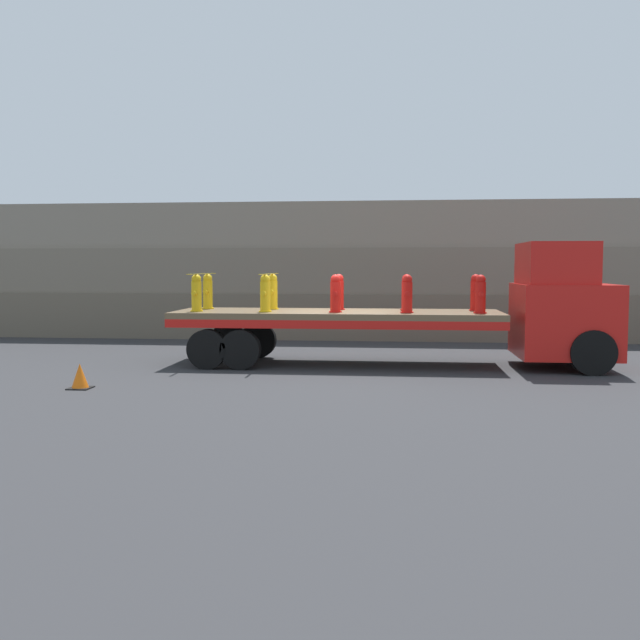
{
  "coord_description": "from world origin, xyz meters",
  "views": [
    {
      "loc": [
        1.46,
        -17.74,
        2.46
      ],
      "look_at": [
        -0.43,
        0.0,
        1.12
      ],
      "focal_mm": 40.0,
      "sensor_mm": 36.0,
      "label": 1
    }
  ],
  "objects_px": {
    "fire_hydrant_red_near_4": "(480,295)",
    "fire_hydrant_red_far_2": "(339,292)",
    "fire_hydrant_yellow_far_0": "(208,292)",
    "fire_hydrant_yellow_near_1": "(265,294)",
    "fire_hydrant_yellow_far_1": "(273,292)",
    "fire_hydrant_red_near_3": "(407,294)",
    "fire_hydrant_red_far_4": "(475,293)",
    "flatbed_trailer": "(310,322)",
    "fire_hydrant_red_far_3": "(406,293)",
    "truck_cab": "(566,307)",
    "traffic_cone": "(80,376)",
    "fire_hydrant_red_near_2": "(335,294)",
    "fire_hydrant_yellow_near_0": "(196,293)"
  },
  "relations": [
    {
      "from": "fire_hydrant_red_near_3",
      "to": "fire_hydrant_red_far_3",
      "type": "bearing_deg",
      "value": 90.0
    },
    {
      "from": "fire_hydrant_red_near_2",
      "to": "fire_hydrant_red_far_4",
      "type": "bearing_deg",
      "value": 17.06
    },
    {
      "from": "fire_hydrant_yellow_far_0",
      "to": "fire_hydrant_red_near_2",
      "type": "xyz_separation_m",
      "value": [
        3.46,
        -1.06,
        0.0
      ]
    },
    {
      "from": "fire_hydrant_yellow_far_1",
      "to": "fire_hydrant_red_near_2",
      "type": "distance_m",
      "value": 2.03
    },
    {
      "from": "flatbed_trailer",
      "to": "traffic_cone",
      "type": "height_order",
      "value": "flatbed_trailer"
    },
    {
      "from": "fire_hydrant_yellow_far_0",
      "to": "fire_hydrant_red_far_4",
      "type": "xyz_separation_m",
      "value": [
        6.91,
        0.0,
        0.0
      ]
    },
    {
      "from": "fire_hydrant_red_near_4",
      "to": "truck_cab",
      "type": "bearing_deg",
      "value": 14.19
    },
    {
      "from": "fire_hydrant_red_far_2",
      "to": "fire_hydrant_red_near_3",
      "type": "bearing_deg",
      "value": -31.54
    },
    {
      "from": "fire_hydrant_yellow_far_0",
      "to": "traffic_cone",
      "type": "relative_size",
      "value": 1.78
    },
    {
      "from": "truck_cab",
      "to": "fire_hydrant_red_far_2",
      "type": "bearing_deg",
      "value": 174.54
    },
    {
      "from": "fire_hydrant_red_far_3",
      "to": "fire_hydrant_red_near_4",
      "type": "bearing_deg",
      "value": -31.54
    },
    {
      "from": "fire_hydrant_yellow_far_1",
      "to": "fire_hydrant_red_far_2",
      "type": "height_order",
      "value": "same"
    },
    {
      "from": "truck_cab",
      "to": "fire_hydrant_red_far_4",
      "type": "distance_m",
      "value": 2.19
    },
    {
      "from": "traffic_cone",
      "to": "truck_cab",
      "type": "bearing_deg",
      "value": 21.44
    },
    {
      "from": "truck_cab",
      "to": "traffic_cone",
      "type": "xyz_separation_m",
      "value": [
        -10.43,
        -4.1,
        -1.24
      ]
    },
    {
      "from": "fire_hydrant_red_near_2",
      "to": "fire_hydrant_red_far_3",
      "type": "relative_size",
      "value": 1.0
    },
    {
      "from": "fire_hydrant_red_near_3",
      "to": "fire_hydrant_red_far_4",
      "type": "relative_size",
      "value": 1.0
    },
    {
      "from": "fire_hydrant_yellow_far_0",
      "to": "fire_hydrant_yellow_near_1",
      "type": "height_order",
      "value": "same"
    },
    {
      "from": "flatbed_trailer",
      "to": "fire_hydrant_red_far_3",
      "type": "xyz_separation_m",
      "value": [
        2.41,
        0.53,
        0.74
      ]
    },
    {
      "from": "fire_hydrant_red_near_3",
      "to": "traffic_cone",
      "type": "bearing_deg",
      "value": -151.63
    },
    {
      "from": "fire_hydrant_yellow_far_0",
      "to": "traffic_cone",
      "type": "distance_m",
      "value": 5.08
    },
    {
      "from": "fire_hydrant_yellow_near_0",
      "to": "fire_hydrant_yellow_near_1",
      "type": "xyz_separation_m",
      "value": [
        1.73,
        0.0,
        0.0
      ]
    },
    {
      "from": "fire_hydrant_red_near_4",
      "to": "flatbed_trailer",
      "type": "bearing_deg",
      "value": 172.69
    },
    {
      "from": "fire_hydrant_yellow_near_1",
      "to": "flatbed_trailer",
      "type": "bearing_deg",
      "value": 26.78
    },
    {
      "from": "fire_hydrant_yellow_near_0",
      "to": "fire_hydrant_red_far_3",
      "type": "height_order",
      "value": "same"
    },
    {
      "from": "fire_hydrant_red_near_4",
      "to": "fire_hydrant_red_far_4",
      "type": "relative_size",
      "value": 1.0
    },
    {
      "from": "fire_hydrant_yellow_near_1",
      "to": "traffic_cone",
      "type": "height_order",
      "value": "fire_hydrant_yellow_near_1"
    },
    {
      "from": "truck_cab",
      "to": "fire_hydrant_red_far_3",
      "type": "distance_m",
      "value": 3.87
    },
    {
      "from": "flatbed_trailer",
      "to": "fire_hydrant_yellow_near_1",
      "type": "height_order",
      "value": "fire_hydrant_yellow_near_1"
    },
    {
      "from": "fire_hydrant_red_far_2",
      "to": "traffic_cone",
      "type": "xyz_separation_m",
      "value": [
        -4.87,
        -4.63,
        -1.55
      ]
    },
    {
      "from": "fire_hydrant_yellow_near_1",
      "to": "fire_hydrant_red_far_2",
      "type": "relative_size",
      "value": 1.0
    },
    {
      "from": "fire_hydrant_red_near_3",
      "to": "fire_hydrant_yellow_near_1",
      "type": "bearing_deg",
      "value": 180.0
    },
    {
      "from": "fire_hydrant_red_near_4",
      "to": "traffic_cone",
      "type": "relative_size",
      "value": 1.78
    },
    {
      "from": "fire_hydrant_red_near_4",
      "to": "fire_hydrant_red_far_2",
      "type": "bearing_deg",
      "value": 162.94
    },
    {
      "from": "fire_hydrant_red_far_2",
      "to": "traffic_cone",
      "type": "height_order",
      "value": "fire_hydrant_red_far_2"
    },
    {
      "from": "fire_hydrant_yellow_near_1",
      "to": "fire_hydrant_red_near_4",
      "type": "bearing_deg",
      "value": 0.0
    },
    {
      "from": "truck_cab",
      "to": "fire_hydrant_red_near_3",
      "type": "height_order",
      "value": "truck_cab"
    },
    {
      "from": "flatbed_trailer",
      "to": "fire_hydrant_red_near_4",
      "type": "height_order",
      "value": "fire_hydrant_red_near_4"
    },
    {
      "from": "fire_hydrant_red_far_3",
      "to": "fire_hydrant_red_near_4",
      "type": "distance_m",
      "value": 2.03
    },
    {
      "from": "fire_hydrant_red_far_2",
      "to": "fire_hydrant_red_far_3",
      "type": "bearing_deg",
      "value": 0.0
    },
    {
      "from": "fire_hydrant_red_far_2",
      "to": "fire_hydrant_red_near_4",
      "type": "xyz_separation_m",
      "value": [
        3.46,
        -1.06,
        0.0
      ]
    },
    {
      "from": "fire_hydrant_yellow_far_1",
      "to": "fire_hydrant_red_near_4",
      "type": "height_order",
      "value": "same"
    },
    {
      "from": "fire_hydrant_red_near_2",
      "to": "fire_hydrant_red_far_2",
      "type": "bearing_deg",
      "value": 90.0
    },
    {
      "from": "fire_hydrant_yellow_far_0",
      "to": "fire_hydrant_red_near_2",
      "type": "height_order",
      "value": "same"
    },
    {
      "from": "fire_hydrant_yellow_near_0",
      "to": "fire_hydrant_yellow_far_1",
      "type": "relative_size",
      "value": 1.0
    },
    {
      "from": "fire_hydrant_red_far_4",
      "to": "fire_hydrant_red_near_4",
      "type": "bearing_deg",
      "value": -90.0
    },
    {
      "from": "flatbed_trailer",
      "to": "fire_hydrant_red_far_3",
      "type": "bearing_deg",
      "value": 12.43
    },
    {
      "from": "fire_hydrant_red_far_2",
      "to": "fire_hydrant_red_far_3",
      "type": "xyz_separation_m",
      "value": [
        1.73,
        0.0,
        0.0
      ]
    },
    {
      "from": "fire_hydrant_red_far_3",
      "to": "fire_hydrant_yellow_far_1",
      "type": "bearing_deg",
      "value": 180.0
    },
    {
      "from": "fire_hydrant_red_far_2",
      "to": "fire_hydrant_red_far_4",
      "type": "height_order",
      "value": "same"
    }
  ]
}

